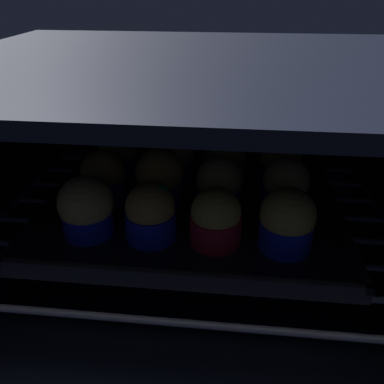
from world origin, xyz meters
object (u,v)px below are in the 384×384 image
(muffin_row0_col0, at_px, (86,208))
(muffin_row2_col0, at_px, (119,154))
(muffin_row0_col1, at_px, (151,213))
(muffin_row2_col1, at_px, (172,156))
(muffin_row1_col0, at_px, (104,178))
(muffin_row1_col2, at_px, (219,186))
(muffin_row1_col3, at_px, (285,188))
(muffin_row2_col2, at_px, (225,159))
(muffin_row0_col2, at_px, (216,219))
(muffin_row1_col1, at_px, (160,178))
(muffin_row2_col3, at_px, (280,165))
(muffin_row0_col3, at_px, (287,221))
(baking_tray, at_px, (192,209))

(muffin_row0_col0, xyz_separation_m, muffin_row2_col0, (-0.00, 0.16, 0.00))
(muffin_row0_col1, bearing_deg, muffin_row2_col1, 89.23)
(muffin_row1_col0, xyz_separation_m, muffin_row1_col2, (0.16, -0.01, -0.00))
(muffin_row1_col3, distance_m, muffin_row2_col2, 0.12)
(muffin_row0_col0, xyz_separation_m, muffin_row1_col0, (-0.00, 0.08, -0.00))
(muffin_row1_col0, relative_size, muffin_row2_col2, 0.99)
(muffin_row1_col2, height_order, muffin_row1_col3, muffin_row1_col3)
(muffin_row0_col0, xyz_separation_m, muffin_row1_col2, (0.16, 0.08, -0.00))
(muffin_row2_col1, xyz_separation_m, muffin_row2_col2, (0.08, 0.01, -0.00))
(muffin_row0_col2, relative_size, muffin_row2_col0, 0.90)
(muffin_row1_col1, distance_m, muffin_row2_col3, 0.19)
(muffin_row2_col0, height_order, muffin_row2_col2, muffin_row2_col0)
(muffin_row0_col3, height_order, muffin_row2_col3, muffin_row0_col3)
(muffin_row1_col2, relative_size, muffin_row1_col3, 0.97)
(baking_tray, relative_size, muffin_row1_col2, 5.33)
(muffin_row2_col2, bearing_deg, muffin_row1_col2, -93.11)
(muffin_row0_col2, bearing_deg, muffin_row0_col0, 179.32)
(muffin_row0_col1, distance_m, muffin_row1_col3, 0.18)
(muffin_row0_col2, distance_m, muffin_row2_col0, 0.23)
(muffin_row0_col3, distance_m, muffin_row1_col0, 0.26)
(muffin_row2_col2, bearing_deg, muffin_row1_col1, -135.88)
(baking_tray, height_order, muffin_row2_col2, muffin_row2_col2)
(muffin_row2_col0, bearing_deg, muffin_row0_col2, -45.62)
(muffin_row2_col1, xyz_separation_m, muffin_row2_col3, (0.16, 0.00, -0.01))
(muffin_row0_col1, height_order, muffin_row1_col2, muffin_row1_col2)
(baking_tray, height_order, muffin_row0_col1, muffin_row0_col1)
(muffin_row0_col1, bearing_deg, muffin_row2_col2, 63.55)
(muffin_row0_col2, height_order, muffin_row2_col0, muffin_row2_col0)
(muffin_row1_col3, bearing_deg, muffin_row2_col0, 161.25)
(muffin_row2_col0, bearing_deg, muffin_row1_col1, -45.40)
(muffin_row1_col1, xyz_separation_m, muffin_row2_col3, (0.17, 0.08, -0.01))
(muffin_row1_col3, bearing_deg, muffin_row2_col2, 133.79)
(muffin_row0_col0, height_order, muffin_row1_col3, muffin_row1_col3)
(muffin_row1_col1, distance_m, muffin_row2_col2, 0.12)
(muffin_row1_col2, height_order, muffin_row2_col2, muffin_row2_col2)
(muffin_row1_col3, bearing_deg, muffin_row1_col0, 179.08)
(muffin_row2_col1, bearing_deg, baking_tray, -63.54)
(muffin_row0_col0, distance_m, muffin_row0_col3, 0.24)
(baking_tray, height_order, muffin_row0_col0, muffin_row0_col0)
(muffin_row1_col0, relative_size, muffin_row2_col3, 1.05)
(muffin_row0_col1, bearing_deg, muffin_row1_col3, 25.64)
(muffin_row2_col0, relative_size, muffin_row2_col2, 1.04)
(muffin_row0_col1, distance_m, muffin_row0_col2, 0.08)
(muffin_row0_col0, bearing_deg, muffin_row2_col3, 32.87)
(baking_tray, xyz_separation_m, muffin_row2_col3, (0.13, 0.08, 0.04))
(muffin_row1_col3, distance_m, muffin_row2_col3, 0.08)
(muffin_row1_col1, height_order, muffin_row1_col3, muffin_row1_col1)
(muffin_row1_col1, distance_m, muffin_row2_col0, 0.12)
(muffin_row0_col1, relative_size, muffin_row1_col1, 0.87)
(muffin_row0_col2, distance_m, muffin_row2_col3, 0.18)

